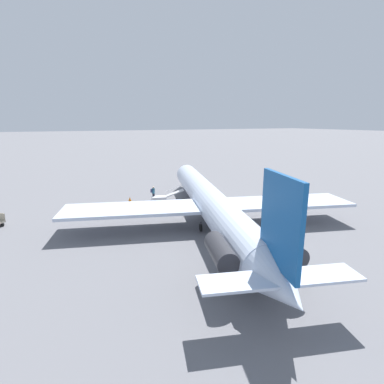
% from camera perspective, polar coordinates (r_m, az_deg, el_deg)
% --- Properties ---
extents(ground_plane, '(600.00, 600.00, 0.00)m').
position_cam_1_polar(ground_plane, '(29.96, 3.00, -5.44)').
color(ground_plane, slate).
extents(airplane_main, '(34.68, 27.02, 7.32)m').
position_cam_1_polar(airplane_main, '(28.34, 3.51, -1.92)').
color(airplane_main, silver).
rests_on(airplane_main, ground).
extents(boarding_stairs, '(2.09, 4.14, 1.78)m').
position_cam_1_polar(boarding_stairs, '(37.51, -5.69, -1.00)').
color(boarding_stairs, silver).
rests_on(boarding_stairs, ground).
extents(passenger, '(0.42, 0.56, 1.74)m').
position_cam_1_polar(passenger, '(37.62, -7.41, -0.03)').
color(passenger, '#23232D').
rests_on(passenger, ground).
extents(traffic_cone_near_stairs, '(0.60, 0.60, 0.66)m').
position_cam_1_polar(traffic_cone_near_stairs, '(37.21, -11.74, -1.45)').
color(traffic_cone_near_stairs, black).
rests_on(traffic_cone_near_stairs, ground).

